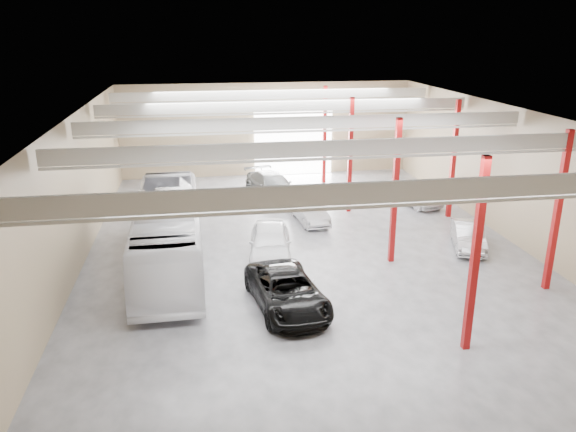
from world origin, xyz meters
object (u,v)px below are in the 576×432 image
object	(u,v)px
car_row_a	(270,243)
car_right_near	(468,236)
coach_bus	(168,232)
car_row_c	(272,186)
black_sedan	(287,291)
car_right_far	(413,192)
car_row_b	(309,211)

from	to	relation	value
car_row_a	car_right_near	xyz separation A→B (m)	(10.30, -0.18, -0.19)
coach_bus	car_row_c	size ratio (longest dim) A/B	2.19
black_sedan	car_right_far	distance (m)	16.45
black_sedan	car_row_b	bearing A→B (deg)	66.28
black_sedan	car_right_far	size ratio (longest dim) A/B	1.22
car_row_b	car_row_c	bearing A→B (deg)	99.65
car_row_b	car_right_near	bearing A→B (deg)	-42.60
car_row_a	coach_bus	bearing A→B (deg)	-171.19
car_row_b	car_right_far	size ratio (longest dim) A/B	0.91
car_row_a	car_row_c	distance (m)	10.51
car_row_c	car_row_a	bearing A→B (deg)	-113.68
black_sedan	car_right_near	distance (m)	11.46
coach_bus	black_sedan	xyz separation A→B (m)	(4.84, -5.07, -0.96)
black_sedan	car_row_a	size ratio (longest dim) A/B	1.09
black_sedan	car_right_near	xyz separation A→B (m)	(10.30, 5.02, -0.10)
black_sedan	car_right_near	world-z (taller)	black_sedan
coach_bus	car_row_c	world-z (taller)	coach_bus
car_row_a	car_right_near	distance (m)	10.30
black_sedan	car_right_far	xyz separation A→B (m)	(10.30, 12.83, 0.00)
coach_bus	car_row_b	xyz separation A→B (m)	(7.83, 5.33, -1.05)
black_sedan	car_row_a	world-z (taller)	car_row_a
car_row_b	car_right_far	world-z (taller)	car_right_far
black_sedan	car_row_b	world-z (taller)	black_sedan
car_row_a	car_row_b	distance (m)	6.00
car_right_near	coach_bus	bearing A→B (deg)	-161.46
car_row_b	car_right_near	size ratio (longest dim) A/B	1.01
black_sedan	car_row_a	xyz separation A→B (m)	(0.00, 5.20, 0.09)
coach_bus	car_right_near	world-z (taller)	coach_bus
car_row_b	car_right_far	distance (m)	7.70
car_row_a	car_row_c	world-z (taller)	car_row_a
car_row_a	car_right_near	bearing A→B (deg)	6.26
car_row_c	black_sedan	bearing A→B (deg)	-110.93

